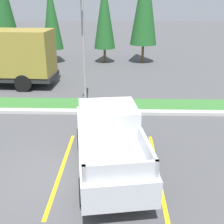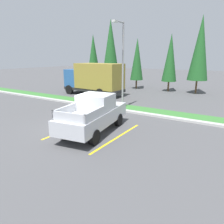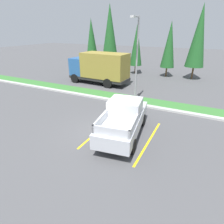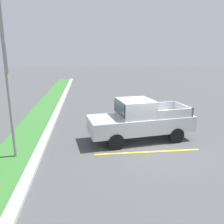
{
  "view_description": "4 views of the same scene",
  "coord_description": "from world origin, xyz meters",
  "views": [
    {
      "loc": [
        1.3,
        -7.85,
        5.24
      ],
      "look_at": [
        1.03,
        1.48,
        1.49
      ],
      "focal_mm": 46.45,
      "sensor_mm": 36.0,
      "label": 1
    },
    {
      "loc": [
        7.79,
        -8.7,
        4.13
      ],
      "look_at": [
        1.79,
        0.78,
        1.14
      ],
      "focal_mm": 33.62,
      "sensor_mm": 36.0,
      "label": 2
    },
    {
      "loc": [
        4.7,
        -8.69,
        5.72
      ],
      "look_at": [
        0.15,
        0.33,
        1.25
      ],
      "focal_mm": 30.11,
      "sensor_mm": 36.0,
      "label": 3
    },
    {
      "loc": [
        -9.93,
        2.89,
        4.37
      ],
      "look_at": [
        1.27,
        1.58,
        1.42
      ],
      "focal_mm": 37.13,
      "sensor_mm": 36.0,
      "label": 4
    }
  ],
  "objects": [
    {
      "name": "street_light",
      "position": [
        -0.45,
        5.74,
        3.86
      ],
      "size": [
        0.24,
        1.49,
        6.64
      ],
      "color": "gray",
      "rests_on": "ground"
    },
    {
      "name": "cypress_tree_right_inner",
      "position": [
        -0.02,
        16.44,
        3.94
      ],
      "size": [
        1.74,
        1.74,
        6.69
      ],
      "color": "brown",
      "rests_on": "ground"
    },
    {
      "name": "grass_median",
      "position": [
        0.0,
        6.1,
        0.03
      ],
      "size": [
        56.0,
        1.8,
        0.06
      ],
      "primitive_type": "cube",
      "color": "#387533",
      "rests_on": "ground"
    },
    {
      "name": "ground_plane",
      "position": [
        0.0,
        0.0,
        0.0
      ],
      "size": [
        120.0,
        120.0,
        0.0
      ],
      "primitive_type": "plane",
      "color": "#4C4C4F"
    },
    {
      "name": "cypress_tree_rightmost",
      "position": [
        3.16,
        16.53,
        4.95
      ],
      "size": [
        2.19,
        2.19,
        8.41
      ],
      "color": "brown",
      "rests_on": "ground"
    },
    {
      "name": "pickup_truck_main",
      "position": [
        0.97,
        0.22,
        1.04
      ],
      "size": [
        2.68,
        5.45,
        2.1
      ],
      "color": "black",
      "rests_on": "ground"
    },
    {
      "name": "cypress_tree_center",
      "position": [
        -4.27,
        16.32,
        3.74
      ],
      "size": [
        1.65,
        1.65,
        6.36
      ],
      "color": "brown",
      "rests_on": "ground"
    },
    {
      "name": "curb_strip",
      "position": [
        0.0,
        5.0,
        0.07
      ],
      "size": [
        56.0,
        0.4,
        0.15
      ],
      "primitive_type": "cube",
      "color": "#B2B2AD",
      "rests_on": "ground"
    },
    {
      "name": "parking_line_far",
      "position": [
        2.53,
        0.17,
        0.0
      ],
      "size": [
        0.12,
        4.8,
        0.01
      ],
      "primitive_type": "cube",
      "color": "yellow",
      "rests_on": "ground"
    },
    {
      "name": "cypress_tree_left_inner",
      "position": [
        -8.08,
        16.02,
        5.22
      ],
      "size": [
        2.3,
        2.3,
        8.86
      ],
      "color": "brown",
      "rests_on": "ground"
    },
    {
      "name": "cargo_truck_distant",
      "position": [
        -5.98,
        9.47,
        1.85
      ],
      "size": [
        6.89,
        2.73,
        3.4
      ],
      "color": "black",
      "rests_on": "ground"
    },
    {
      "name": "cypress_tree_leftmost",
      "position": [
        -11.41,
        16.55,
        4.23
      ],
      "size": [
        1.87,
        1.87,
        7.19
      ],
      "color": "brown",
      "rests_on": "ground"
    },
    {
      "name": "parking_line_near",
      "position": [
        -0.57,
        0.17,
        0.0
      ],
      "size": [
        0.12,
        4.8,
        0.01
      ],
      "primitive_type": "cube",
      "color": "yellow",
      "rests_on": "ground"
    }
  ]
}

